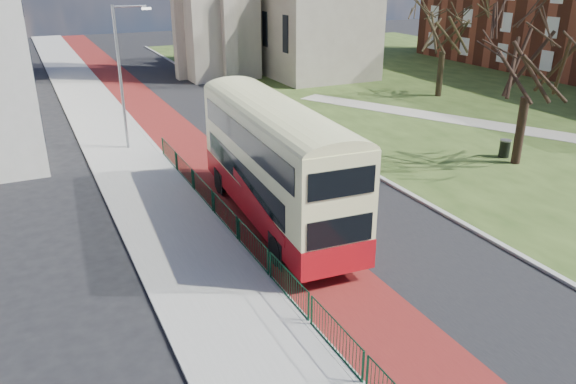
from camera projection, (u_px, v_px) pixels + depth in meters
ground at (356, 272)px, 19.87m from camera, size 160.00×160.00×0.00m
road_carriageway at (214, 129)px, 37.18m from camera, size 9.00×120.00×0.01m
bus_lane at (174, 134)px, 36.10m from camera, size 3.40×120.00×0.01m
pavement_west at (114, 140)px, 34.55m from camera, size 4.00×120.00×0.12m
kerb_west at (146, 136)px, 35.35m from camera, size 0.25×120.00×0.13m
kerb_east at (266, 114)px, 40.67m from camera, size 0.25×80.00×0.13m
grass_green at (476, 90)px, 48.66m from camera, size 40.00×80.00×0.04m
footpath at (537, 132)px, 36.22m from camera, size 18.84×32.82×0.03m
pedestrian_railing at (237, 229)px, 21.82m from camera, size 0.07×24.00×1.12m
streetlamp at (122, 71)px, 31.44m from camera, size 2.13×0.18×8.00m
bus at (275, 158)px, 22.82m from camera, size 3.44×11.94×4.93m
winter_tree_near at (535, 41)px, 28.27m from camera, size 6.73×6.73×9.39m
winter_tree_far at (446, 15)px, 43.99m from camera, size 7.65×7.65×9.24m
litter_bin at (505, 148)px, 31.48m from camera, size 0.72×0.72×1.00m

